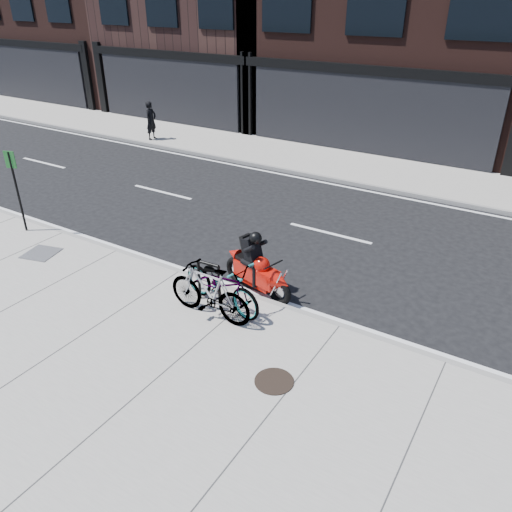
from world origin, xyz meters
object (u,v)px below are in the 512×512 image
Objects in this scene: bike_rack at (209,279)px; bicycle_front at (222,283)px; bicycle_rear at (209,292)px; sign_post at (16,184)px; motorcycle at (260,270)px; manhole_cover at (274,381)px; utility_grate at (41,253)px; pedestrian at (151,121)px.

bicycle_front is at bearing 0.00° from bike_rack.
sign_post reaches higher than bicycle_rear.
bicycle_rear is 6.69m from sign_post.
sign_post is (-6.91, -0.78, 0.85)m from motorcycle.
sign_post is at bearing 178.18° from bike_rack.
bike_rack is 2.78m from manhole_cover.
sign_post reaches higher than utility_grate.
sign_post reaches higher than bicycle_front.
bicycle_front is 2.52m from manhole_cover.
manhole_cover is at bearing -40.45° from motorcycle.
manhole_cover is at bearing 64.57° from bicycle_rear.
utility_grate is at bearing -43.80° from sign_post.
utility_grate is (-4.82, -0.47, -0.53)m from bike_rack.
bicycle_front is 13.64m from pedestrian.
bicycle_rear reaches higher than utility_grate.
motorcycle is at bearing -13.13° from sign_post.
manhole_cover is 0.88× the size of utility_grate.
pedestrian is at bearing -132.94° from bicycle_rear.
bike_rack is 6.35m from sign_post.
bicycle_rear is 1.44m from motorcycle.
pedestrian reaches higher than bicycle_front.
bike_rack is 13.40m from pedestrian.
motorcycle is 2.98m from manhole_cover.
motorcycle is 13.24m from pedestrian.
bicycle_front is 1.07× the size of motorcycle.
bicycle_rear reaches higher than manhole_cover.
bicycle_front is at bearing -93.48° from motorcycle.
bicycle_front is at bearing -21.30° from sign_post.
pedestrian is (-10.16, 9.52, 0.24)m from bicycle_rear.
bike_rack is 0.48× the size of motorcycle.
pedestrian reaches higher than bicycle_rear.
bicycle_rear is 0.99× the size of motorcycle.
bicycle_rear is at bearing -137.20° from pedestrian.
bicycle_rear reaches higher than bike_rack.
manhole_cover is (2.35, -1.40, -0.53)m from bike_rack.
sign_post is at bearing 155.77° from utility_grate.
manhole_cover is (1.73, -2.38, -0.45)m from motorcycle.
utility_grate is at bearing -156.37° from pedestrian.
motorcycle is at bearing -131.89° from pedestrian.
bike_rack is 1.16m from motorcycle.
bicycle_rear is at bearing 154.35° from manhole_cover.
pedestrian is at bearing 155.61° from motorcycle.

